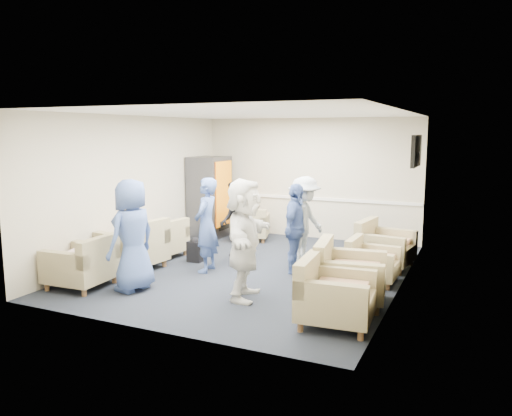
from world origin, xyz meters
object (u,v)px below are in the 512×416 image
at_px(armchair_corner, 250,226).
at_px(person_mid_right, 295,229).
at_px(armchair_left_far, 163,241).
at_px(person_front_left, 132,235).
at_px(person_back_left, 236,222).
at_px(armchair_left_near, 84,266).
at_px(armchair_left_mid, 135,248).
at_px(armchair_right_midfar, 370,264).
at_px(person_front_right, 244,239).
at_px(armchair_right_near, 331,297).
at_px(person_back_right, 304,221).
at_px(armchair_right_midnear, 346,277).
at_px(armchair_right_far, 382,248).
at_px(vending_machine, 210,197).
at_px(person_mid_left, 206,225).

height_order(armchair_corner, person_mid_right, person_mid_right).
bearing_deg(armchair_left_far, person_mid_right, 97.06).
bearing_deg(person_front_left, person_back_left, 170.82).
height_order(armchair_left_near, armchair_left_mid, armchair_left_mid).
bearing_deg(person_mid_right, armchair_left_mid, 105.77).
bearing_deg(armchair_left_far, armchair_right_midfar, 96.91).
distance_m(armchair_right_midfar, person_back_left, 2.56).
relative_size(person_front_left, person_front_right, 0.97).
height_order(armchair_left_near, armchair_right_near, armchair_right_near).
height_order(armchair_right_near, armchair_right_midfar, armchair_right_near).
height_order(person_back_left, person_back_right, person_back_right).
distance_m(armchair_right_near, armchair_right_midnear, 0.87).
bearing_deg(armchair_left_far, armchair_left_mid, 9.96).
height_order(armchair_right_far, vending_machine, vending_machine).
height_order(armchair_corner, person_front_left, person_front_left).
bearing_deg(person_front_right, armchair_right_midfar, -56.85).
bearing_deg(person_mid_left, person_front_right, 42.49).
height_order(armchair_left_near, armchair_right_far, armchair_right_far).
bearing_deg(person_mid_right, armchair_right_midfar, -93.88).
bearing_deg(armchair_left_far, person_mid_left, 74.28).
height_order(armchair_right_far, person_mid_right, person_mid_right).
bearing_deg(person_mid_right, armchair_corner, 37.56).
bearing_deg(person_mid_left, person_back_right, 121.80).
xyz_separation_m(armchair_left_mid, armchair_right_midnear, (3.80, -0.18, -0.00)).
distance_m(armchair_right_near, vending_machine, 5.74).
height_order(person_back_left, person_mid_right, person_mid_right).
relative_size(vending_machine, person_front_right, 1.05).
distance_m(armchair_left_near, person_back_right, 3.83).
bearing_deg(person_mid_right, person_mid_left, 106.84).
relative_size(armchair_left_mid, person_mid_left, 0.65).
height_order(vending_machine, person_back_left, vending_machine).
bearing_deg(person_back_right, armchair_right_midfar, -100.19).
height_order(armchair_left_mid, person_mid_left, person_mid_left).
height_order(armchair_left_mid, vending_machine, vending_machine).
xyz_separation_m(person_mid_left, person_mid_right, (1.42, 0.54, -0.04)).
xyz_separation_m(armchair_right_far, vending_machine, (-4.12, 1.06, 0.57)).
bearing_deg(person_back_left, person_mid_right, 41.90).
height_order(person_mid_left, person_back_right, person_mid_left).
bearing_deg(person_back_right, armchair_right_midnear, -130.69).
relative_size(person_mid_left, person_mid_right, 1.06).
relative_size(armchair_left_near, person_back_right, 0.56).
bearing_deg(armchair_left_near, armchair_corner, 165.01).
bearing_deg(armchair_right_far, armchair_left_mid, 123.86).
relative_size(vending_machine, person_front_left, 1.08).
relative_size(armchair_left_mid, person_back_right, 0.66).
bearing_deg(armchair_left_mid, person_front_left, 43.95).
bearing_deg(armchair_right_far, armchair_corner, 79.10).
distance_m(armchair_left_mid, armchair_right_midnear, 3.81).
bearing_deg(person_back_left, vending_machine, -176.35).
relative_size(armchair_right_midfar, person_front_left, 0.45).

